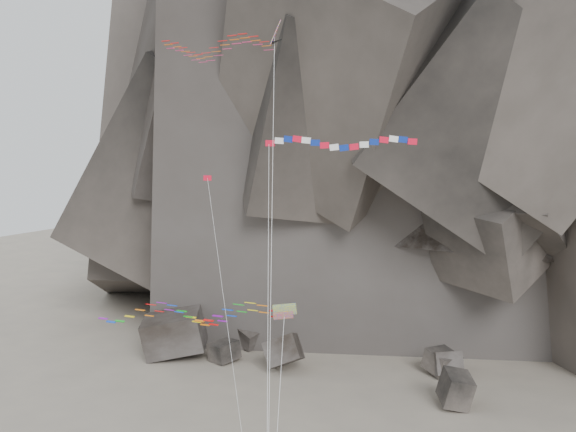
% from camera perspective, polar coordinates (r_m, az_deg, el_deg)
% --- Properties ---
extents(headland, '(110.00, 70.00, 84.00)m').
position_cam_1_polar(headland, '(113.23, 15.74, 13.93)').
color(headland, '#524943').
rests_on(headland, ground).
extents(boulder_field, '(70.79, 18.01, 7.83)m').
position_cam_1_polar(boulder_field, '(82.92, 7.07, -10.92)').
color(boulder_field, '#47423F').
rests_on(boulder_field, ground).
extents(delta_kite, '(15.05, 11.15, 32.45)m').
position_cam_1_polar(delta_kite, '(50.12, -6.17, 13.18)').
color(delta_kite, red).
rests_on(delta_kite, ground).
extents(banner_kite, '(9.61, 16.73, 25.07)m').
position_cam_1_polar(banner_kite, '(49.25, 4.06, 5.61)').
color(banner_kite, red).
rests_on(banner_kite, ground).
extents(parafoil_kite, '(18.87, 9.45, 14.45)m').
position_cam_1_polar(parafoil_kite, '(50.28, -8.40, -7.53)').
color(parafoil_kite, '#F6F50D').
rests_on(parafoil_kite, ground).
extents(pennant_kite, '(11.13, 11.06, 22.28)m').
position_cam_1_polar(pennant_kite, '(47.59, -5.52, -3.63)').
color(pennant_kite, red).
rests_on(pennant_kite, ground).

